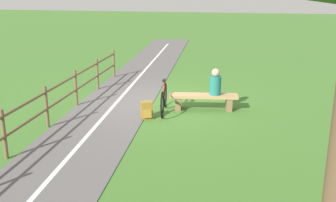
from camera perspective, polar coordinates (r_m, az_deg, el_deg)
ground_plane at (r=11.97m, az=-1.92°, el=-0.20°), size 80.00×80.00×0.00m
paved_path at (r=8.66m, az=-13.45°, el=-7.24°), size 4.67×36.06×0.02m
path_centre_line at (r=8.65m, az=-13.46°, el=-7.18°), size 2.33×31.93×0.00m
bench at (r=11.24m, az=5.09°, el=0.29°), size 1.94×0.67×0.44m
person_seated at (r=11.14m, az=6.77°, el=2.53°), size 0.35×0.35×0.74m
bicycle at (r=10.97m, az=-0.61°, el=0.29°), size 0.25×1.68×0.89m
backpack at (r=10.49m, az=-3.05°, el=-1.32°), size 0.36×0.33×0.46m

